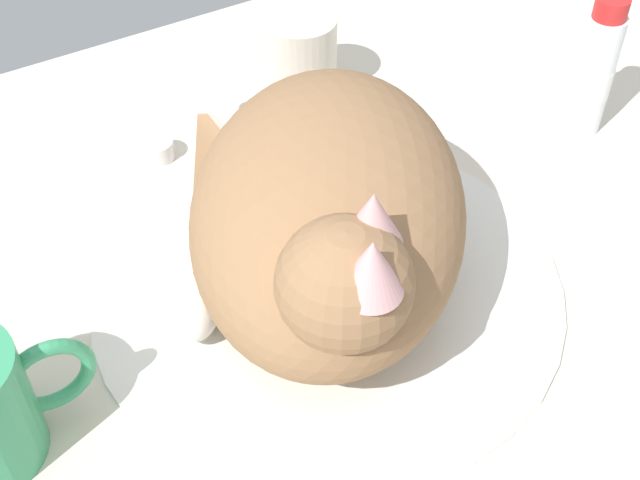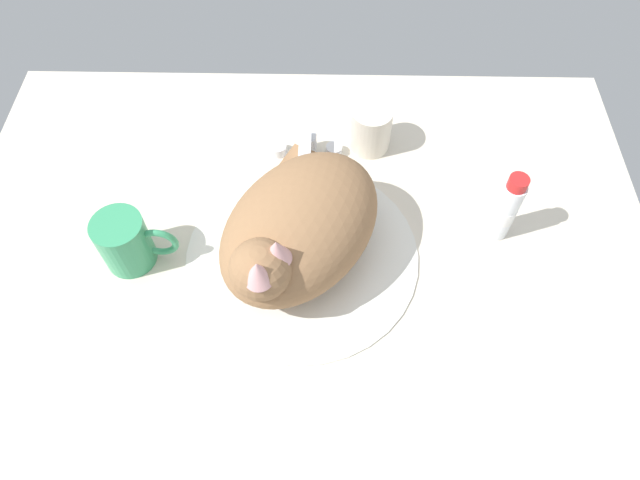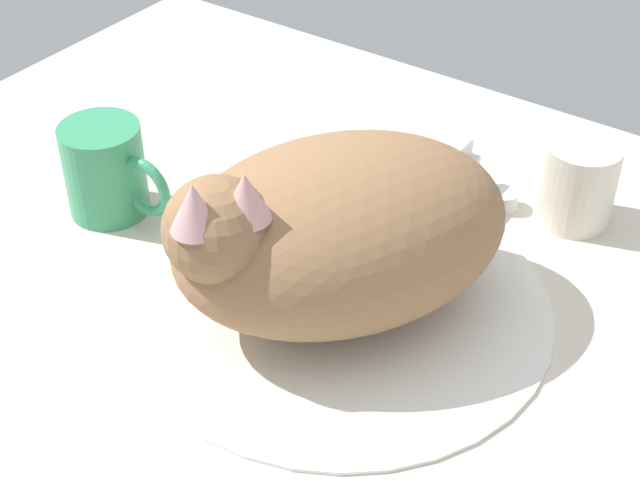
% 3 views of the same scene
% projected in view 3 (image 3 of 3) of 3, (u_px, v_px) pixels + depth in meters
% --- Properties ---
extents(ground_plane, '(1.10, 0.83, 0.03)m').
position_uv_depth(ground_plane, '(340.00, 320.00, 0.82)').
color(ground_plane, beige).
extents(sink_basin, '(0.36, 0.36, 0.01)m').
position_uv_depth(sink_basin, '(340.00, 304.00, 0.81)').
color(sink_basin, silver).
rests_on(sink_basin, ground_plane).
extents(faucet, '(0.12, 0.11, 0.06)m').
position_uv_depth(faucet, '(454.00, 173.00, 0.92)').
color(faucet, silver).
rests_on(faucet, ground_plane).
extents(cat, '(0.31, 0.35, 0.17)m').
position_uv_depth(cat, '(332.00, 231.00, 0.77)').
color(cat, '#936B47').
rests_on(cat, sink_basin).
extents(coffee_mug, '(0.12, 0.08, 0.09)m').
position_uv_depth(coffee_mug, '(107.00, 171.00, 0.90)').
color(coffee_mug, '#389966').
rests_on(coffee_mug, ground_plane).
extents(rinse_cup, '(0.07, 0.07, 0.08)m').
position_uv_depth(rinse_cup, '(578.00, 183.00, 0.89)').
color(rinse_cup, silver).
rests_on(rinse_cup, ground_plane).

